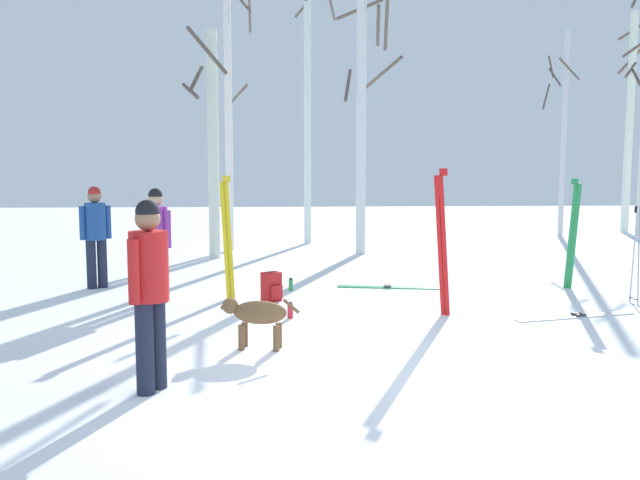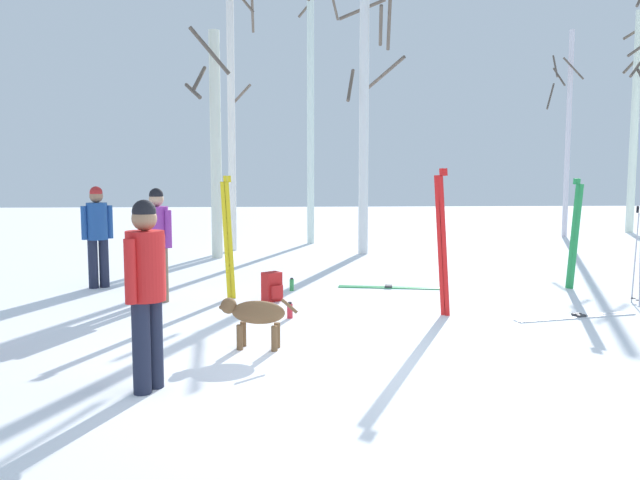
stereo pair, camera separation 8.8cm
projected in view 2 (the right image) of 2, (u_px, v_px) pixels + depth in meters
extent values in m
plane|color=white|center=(356.00, 366.00, 6.55)|extent=(60.00, 60.00, 0.00)
cylinder|color=#72604C|center=(163.00, 275.00, 9.74)|extent=(0.16, 0.16, 0.82)
cylinder|color=#72604C|center=(153.00, 274.00, 9.82)|extent=(0.16, 0.16, 0.82)
cylinder|color=purple|center=(157.00, 227.00, 9.71)|extent=(0.34, 0.34, 0.62)
sphere|color=tan|center=(156.00, 199.00, 9.66)|extent=(0.22, 0.22, 0.22)
sphere|color=black|center=(156.00, 195.00, 9.66)|extent=(0.21, 0.21, 0.21)
cylinder|color=purple|center=(168.00, 229.00, 9.62)|extent=(0.10, 0.10, 0.56)
cylinder|color=purple|center=(146.00, 228.00, 9.80)|extent=(0.10, 0.10, 0.56)
cylinder|color=#1E2338|center=(154.00, 343.00, 5.88)|extent=(0.16, 0.16, 0.82)
cylinder|color=#1E2338|center=(141.00, 348.00, 5.71)|extent=(0.16, 0.16, 0.82)
cylinder|color=red|center=(146.00, 266.00, 5.72)|extent=(0.34, 0.34, 0.62)
sphere|color=#997051|center=(144.00, 218.00, 5.67)|extent=(0.22, 0.22, 0.22)
sphere|color=black|center=(144.00, 212.00, 5.67)|extent=(0.21, 0.21, 0.21)
cylinder|color=red|center=(160.00, 265.00, 5.91)|extent=(0.10, 0.10, 0.56)
cylinder|color=red|center=(130.00, 272.00, 5.53)|extent=(0.10, 0.10, 0.56)
cylinder|color=#1E2338|center=(104.00, 263.00, 11.00)|extent=(0.16, 0.16, 0.82)
cylinder|color=#1E2338|center=(93.00, 264.00, 10.91)|extent=(0.16, 0.16, 0.82)
cylinder|color=#1E478C|center=(97.00, 221.00, 10.88)|extent=(0.34, 0.34, 0.62)
sphere|color=#997051|center=(96.00, 196.00, 10.83)|extent=(0.22, 0.22, 0.22)
sphere|color=#B22626|center=(96.00, 193.00, 10.83)|extent=(0.21, 0.21, 0.21)
cylinder|color=#1E478C|center=(110.00, 222.00, 10.99)|extent=(0.10, 0.10, 0.56)
cylinder|color=#1E478C|center=(84.00, 223.00, 10.77)|extent=(0.10, 0.10, 0.56)
ellipsoid|color=brown|center=(258.00, 312.00, 7.16)|extent=(0.63, 0.33, 0.26)
sphere|color=brown|center=(229.00, 306.00, 7.20)|extent=(0.18, 0.18, 0.18)
ellipsoid|color=brown|center=(223.00, 307.00, 7.21)|extent=(0.11, 0.08, 0.06)
cylinder|color=brown|center=(289.00, 306.00, 7.11)|extent=(0.20, 0.07, 0.17)
cylinder|color=brown|center=(240.00, 337.00, 7.14)|extent=(0.07, 0.07, 0.28)
cylinder|color=brown|center=(243.00, 334.00, 7.29)|extent=(0.07, 0.07, 0.28)
cylinder|color=brown|center=(274.00, 339.00, 7.09)|extent=(0.07, 0.07, 0.28)
cylinder|color=brown|center=(277.00, 335.00, 7.24)|extent=(0.07, 0.07, 0.28)
cube|color=red|center=(444.00, 246.00, 8.79)|extent=(0.17, 0.16, 1.91)
cube|color=red|center=(445.00, 172.00, 8.69)|extent=(0.06, 0.06, 0.10)
cube|color=red|center=(440.00, 246.00, 8.83)|extent=(0.17, 0.16, 1.91)
cube|color=red|center=(441.00, 172.00, 8.73)|extent=(0.06, 0.06, 0.10)
cube|color=yellow|center=(226.00, 241.00, 9.95)|extent=(0.16, 0.02, 1.81)
cube|color=yellow|center=(225.00, 179.00, 9.85)|extent=(0.06, 0.02, 0.10)
cube|color=yellow|center=(230.00, 241.00, 9.96)|extent=(0.16, 0.02, 1.81)
cube|color=yellow|center=(229.00, 179.00, 9.86)|extent=(0.06, 0.02, 0.10)
cube|color=green|center=(576.00, 237.00, 10.76)|extent=(0.14, 0.14, 1.76)
cube|color=green|center=(579.00, 181.00, 10.66)|extent=(0.05, 0.06, 0.10)
cube|color=green|center=(573.00, 237.00, 10.80)|extent=(0.14, 0.14, 1.76)
cube|color=green|center=(575.00, 181.00, 10.70)|extent=(0.05, 0.06, 0.10)
cube|color=green|center=(392.00, 287.00, 11.02)|extent=(1.78, 0.39, 0.02)
cube|color=#333338|center=(389.00, 286.00, 11.02)|extent=(0.13, 0.08, 0.03)
cube|color=green|center=(391.00, 288.00, 10.92)|extent=(1.78, 0.39, 0.02)
cube|color=#333338|center=(388.00, 287.00, 10.92)|extent=(0.13, 0.08, 0.03)
cube|color=white|center=(578.00, 318.00, 8.70)|extent=(1.77, 0.47, 0.02)
cube|color=#333338|center=(581.00, 316.00, 8.71)|extent=(0.13, 0.09, 0.03)
cube|color=white|center=(573.00, 316.00, 8.79)|extent=(1.77, 0.47, 0.02)
cube|color=#333338|center=(576.00, 314.00, 8.80)|extent=(0.13, 0.09, 0.03)
cylinder|color=#B2B2BC|center=(635.00, 258.00, 9.65)|extent=(0.02, 0.10, 1.35)
cylinder|color=black|center=(638.00, 209.00, 9.57)|extent=(0.04, 0.04, 0.10)
cylinder|color=black|center=(633.00, 298.00, 9.71)|extent=(0.07, 0.07, 0.01)
cylinder|color=#B2B2BC|center=(640.00, 259.00, 9.51)|extent=(0.02, 0.10, 1.35)
cylinder|color=black|center=(638.00, 300.00, 9.57)|extent=(0.07, 0.07, 0.01)
cube|color=red|center=(272.00, 286.00, 9.86)|extent=(0.33, 0.31, 0.44)
cube|color=red|center=(277.00, 292.00, 9.76)|extent=(0.19, 0.16, 0.20)
cube|color=black|center=(264.00, 286.00, 9.90)|extent=(0.04, 0.04, 0.37)
cube|color=black|center=(271.00, 285.00, 9.99)|extent=(0.04, 0.04, 0.37)
cylinder|color=red|center=(290.00, 311.00, 8.69)|extent=(0.08, 0.08, 0.20)
cylinder|color=black|center=(290.00, 303.00, 8.68)|extent=(0.05, 0.05, 0.02)
cylinder|color=green|center=(292.00, 285.00, 10.70)|extent=(0.07, 0.07, 0.19)
cylinder|color=black|center=(292.00, 279.00, 10.69)|extent=(0.05, 0.05, 0.02)
cylinder|color=silver|center=(216.00, 146.00, 14.55)|extent=(0.25, 0.25, 5.06)
cylinder|color=brown|center=(193.00, 91.00, 14.20)|extent=(0.50, 0.97, 0.46)
cylinder|color=brown|center=(199.00, 79.00, 14.47)|extent=(0.28, 0.80, 0.68)
cylinder|color=brown|center=(209.00, 51.00, 13.92)|extent=(0.91, 0.21, 1.04)
cylinder|color=silver|center=(231.00, 119.00, 15.84)|extent=(0.18, 0.18, 6.46)
cylinder|color=brown|center=(253.00, 14.00, 15.62)|extent=(0.09, 1.12, 0.68)
cylinder|color=brown|center=(240.00, 96.00, 16.07)|extent=(0.62, 0.45, 0.58)
cylinder|color=silver|center=(311.00, 104.00, 17.41)|extent=(0.19, 0.19, 7.55)
cylinder|color=brown|center=(312.00, 1.00, 17.47)|extent=(0.77, 0.17, 0.87)
cylinder|color=silver|center=(364.00, 119.00, 15.20)|extent=(0.23, 0.23, 6.39)
cylinder|color=brown|center=(381.00, 26.00, 14.95)|extent=(0.18, 0.81, 0.79)
cylinder|color=brown|center=(351.00, 85.00, 15.18)|extent=(0.27, 0.70, 0.83)
cylinder|color=brown|center=(386.00, 73.00, 15.45)|extent=(0.77, 1.19, 0.63)
cylinder|color=brown|center=(362.00, 9.00, 15.46)|extent=(1.13, 0.10, 0.53)
cylinder|color=brown|center=(389.00, 23.00, 14.93)|extent=(0.22, 1.18, 1.03)
cylinder|color=silver|center=(568.00, 135.00, 19.31)|extent=(0.15, 0.15, 6.10)
cylinder|color=brown|center=(555.00, 66.00, 19.18)|extent=(0.27, 0.90, 0.78)
cylinder|color=brown|center=(559.00, 77.00, 19.08)|extent=(0.11, 0.74, 0.63)
cylinder|color=brown|center=(551.00, 96.00, 19.44)|extent=(0.62, 0.99, 0.89)
cylinder|color=brown|center=(573.00, 68.00, 18.82)|extent=(0.63, 0.16, 0.66)
cylinder|color=brown|center=(636.00, 69.00, 19.66)|extent=(0.76, 0.78, 0.60)
cylinder|color=silver|center=(635.00, 123.00, 20.63)|extent=(0.25, 0.25, 6.99)
cylinder|color=brown|center=(635.00, 61.00, 20.74)|extent=(0.72, 0.26, 0.81)
cylinder|color=brown|center=(636.00, 31.00, 20.68)|extent=(0.77, 0.28, 0.54)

